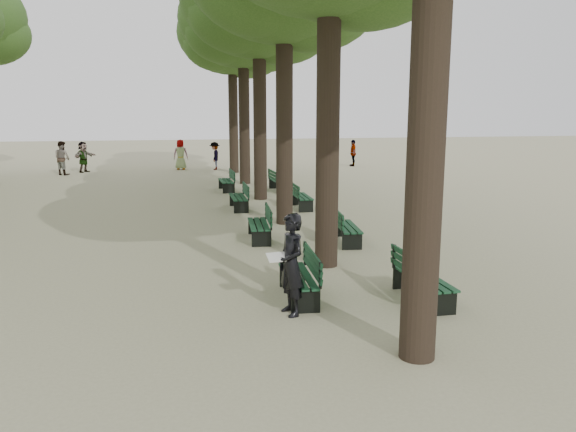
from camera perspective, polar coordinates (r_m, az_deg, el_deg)
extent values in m
plane|color=tan|center=(9.97, 0.05, -10.11)|extent=(120.00, 120.00, 0.00)
cylinder|color=#33261C|center=(7.88, 14.07, 11.90)|extent=(0.52, 0.52, 7.50)
cylinder|color=#33261C|center=(12.59, 4.10, 11.64)|extent=(0.52, 0.52, 7.50)
cylinder|color=#33261C|center=(17.45, -0.37, 11.41)|extent=(0.52, 0.52, 7.50)
cylinder|color=#33261C|center=(22.38, -2.88, 11.25)|extent=(0.52, 0.52, 7.50)
cylinder|color=#33261C|center=(27.33, -4.49, 11.14)|extent=(0.52, 0.52, 7.50)
ellipsoid|color=#2B4F1B|center=(27.65, -4.61, 19.35)|extent=(6.00, 6.00, 4.50)
cylinder|color=#33261C|center=(32.30, -5.60, 11.05)|extent=(0.52, 0.52, 7.50)
ellipsoid|color=#2B4F1B|center=(32.57, -5.73, 18.02)|extent=(6.00, 6.00, 4.50)
cube|color=black|center=(10.75, 0.97, -7.26)|extent=(0.62, 1.83, 0.45)
cube|color=#0D321D|center=(10.68, 0.98, -6.12)|extent=(0.64, 1.83, 0.04)
cube|color=#0D321D|center=(10.65, 2.47, -4.66)|extent=(0.14, 1.80, 0.40)
cube|color=black|center=(15.52, -3.01, -1.64)|extent=(0.65, 1.83, 0.45)
cube|color=#0D321D|center=(15.47, -3.02, -0.82)|extent=(0.67, 1.84, 0.04)
cube|color=#0D321D|center=(15.44, -1.99, 0.18)|extent=(0.17, 1.80, 0.40)
cube|color=black|center=(20.35, -5.07, 1.30)|extent=(0.53, 1.80, 0.45)
cube|color=#0D321D|center=(20.31, -5.09, 1.93)|extent=(0.55, 1.80, 0.04)
cube|color=#0D321D|center=(20.30, -4.31, 2.71)|extent=(0.05, 1.80, 0.40)
cube|color=black|center=(25.08, -6.32, 3.07)|extent=(0.58, 1.82, 0.45)
cube|color=#0D321D|center=(25.05, -6.33, 3.58)|extent=(0.60, 1.82, 0.04)
cube|color=#0D321D|center=(25.05, -5.70, 4.21)|extent=(0.10, 1.80, 0.40)
cube|color=black|center=(10.94, 13.61, -7.26)|extent=(0.55, 1.81, 0.45)
cube|color=#0D321D|center=(10.87, 13.66, -6.13)|extent=(0.57, 1.81, 0.04)
cube|color=#0D321D|center=(10.68, 12.37, -4.87)|extent=(0.07, 1.80, 0.40)
cube|color=black|center=(15.26, 6.02, -1.90)|extent=(0.71, 1.85, 0.45)
cube|color=#0D321D|center=(15.21, 6.04, -1.07)|extent=(0.73, 1.85, 0.04)
cube|color=#0D321D|center=(15.11, 5.01, -0.09)|extent=(0.24, 1.79, 0.40)
cube|color=black|center=(20.46, 1.43, 1.39)|extent=(0.56, 1.81, 0.45)
cube|color=#0D321D|center=(20.42, 1.43, 2.01)|extent=(0.58, 1.81, 0.04)
cube|color=#0D321D|center=(20.33, 0.66, 2.75)|extent=(0.08, 1.80, 0.40)
cube|color=black|center=(24.95, -0.95, 3.09)|extent=(0.58, 1.82, 0.45)
cube|color=#0D321D|center=(24.92, -0.95, 3.60)|extent=(0.60, 1.82, 0.04)
cube|color=#0D321D|center=(24.83, -1.58, 4.20)|extent=(0.10, 1.80, 0.40)
imported|color=black|center=(9.77, 0.32, -4.95)|extent=(0.54, 0.79, 1.81)
cube|color=white|center=(9.69, -1.13, -4.20)|extent=(0.37, 0.29, 0.12)
imported|color=#262628|center=(34.43, -20.07, 5.66)|extent=(1.18, 1.57, 1.77)
imported|color=#262628|center=(36.20, 6.62, 6.38)|extent=(0.53, 1.03, 1.67)
imported|color=#262628|center=(34.49, -10.86, 6.15)|extent=(0.93, 0.49, 1.80)
imported|color=#262628|center=(33.41, -21.96, 5.48)|extent=(0.94, 0.86, 1.86)
imported|color=#262628|center=(34.04, -7.45, 6.07)|extent=(0.41, 1.09, 1.66)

